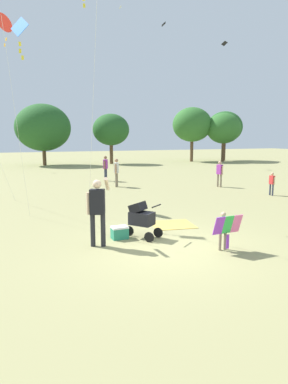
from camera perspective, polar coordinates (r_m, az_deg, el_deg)
The scene contains 14 objects.
ground_plane at distance 8.84m, azimuth 3.35°, elevation -9.33°, with size 120.00×120.00×0.00m, color #938E5B.
treeline_distant at distance 37.75m, azimuth 0.40°, elevation 10.73°, with size 25.65×6.74×6.16m.
child_with_butterfly_kite at distance 8.73m, azimuth 13.22°, elevation -5.71°, with size 0.79×0.34×0.97m.
person_adult_flyer at distance 8.81m, azimuth -7.75°, elevation -2.42°, with size 0.68×0.51×1.81m.
stroller at distance 9.56m, azimuth -0.48°, elevation -4.12°, with size 0.90×1.04×1.03m.
kite_orange_delta at distance 13.02m, azimuth -20.02°, elevation 23.18°, with size 0.86×1.85×6.77m.
kite_green_novelty at distance 16.77m, azimuth -22.29°, elevation 24.45°, with size 2.66×1.57×7.82m.
distant_kites_cluster at distance 33.38m, azimuth 3.56°, elevation 26.71°, with size 23.95×13.69×6.11m.
person_red_shirt at distance 22.09m, azimuth -6.42°, elevation 4.28°, with size 0.37×0.45×1.61m.
person_couple_left at distance 19.79m, azimuth 12.48°, elevation 3.33°, with size 0.26×0.47×1.48m.
person_kid_running at distance 17.63m, azimuth 20.52°, elevation 1.59°, with size 0.15×0.36×1.12m.
person_back_turned at distance 19.42m, azimuth -4.61°, elevation 3.62°, with size 0.35×0.46×1.60m.
picnic_blanket at distance 11.13m, azimuth 4.77°, elevation -5.43°, with size 1.32×1.20×0.02m, color gold.
cooler_box at distance 9.60m, azimuth -4.08°, elevation -6.74°, with size 0.45×0.33×0.35m.
Camera 1 is at (-3.73, -7.51, 2.80)m, focal length 32.03 mm.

